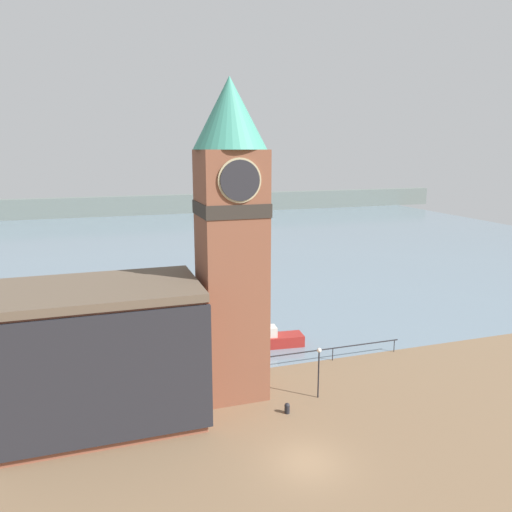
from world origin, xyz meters
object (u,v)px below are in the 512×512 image
(clock_tower, at_px, (231,234))
(mooring_bollard_near, at_px, (287,408))
(lamp_post, at_px, (319,363))
(pier_building, at_px, (103,355))
(boat_near, at_px, (271,339))

(clock_tower, distance_m, mooring_bollard_near, 12.05)
(mooring_bollard_near, bearing_deg, lamp_post, 24.71)
(mooring_bollard_near, relative_size, lamp_post, 0.19)
(pier_building, xyz_separation_m, mooring_bollard_near, (11.28, -2.87, -4.08))
(lamp_post, bearing_deg, clock_tower, 152.99)
(clock_tower, relative_size, mooring_bollard_near, 30.31)
(pier_building, height_order, lamp_post, pier_building)
(clock_tower, relative_size, lamp_post, 5.85)
(clock_tower, bearing_deg, lamp_post, -27.01)
(clock_tower, height_order, pier_building, clock_tower)
(clock_tower, xyz_separation_m, boat_near, (5.45, 6.98, -10.74))
(pier_building, xyz_separation_m, lamp_post, (14.12, -1.56, -1.86))
(clock_tower, distance_m, pier_building, 11.21)
(pier_building, relative_size, boat_near, 2.26)
(lamp_post, bearing_deg, pier_building, 173.70)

